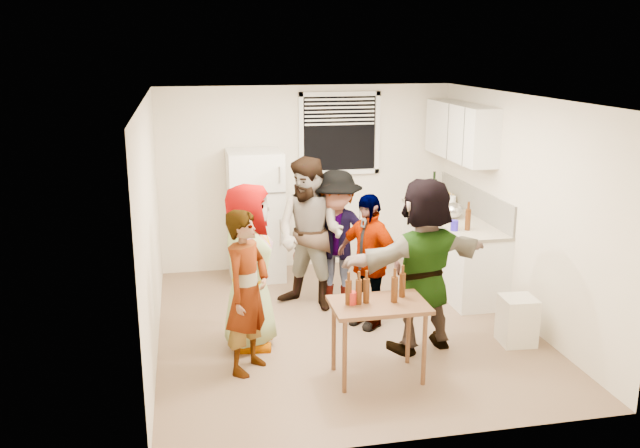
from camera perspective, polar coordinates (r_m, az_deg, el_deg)
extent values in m
cube|color=white|center=(8.92, -5.44, 0.74)|extent=(0.70, 0.70, 1.70)
cube|color=white|center=(8.94, 10.97, -2.23)|extent=(0.60, 2.20, 0.86)
cube|color=beige|center=(8.82, 11.12, 0.56)|extent=(0.64, 2.22, 0.04)
cube|color=#B9B5AB|center=(8.89, 12.88, 1.90)|extent=(0.03, 2.20, 0.36)
cube|color=white|center=(8.86, 11.75, 7.64)|extent=(0.34, 1.60, 0.70)
cylinder|color=white|center=(8.84, 10.93, 0.73)|extent=(0.12, 0.12, 0.25)
cylinder|color=black|center=(9.58, 9.52, 1.90)|extent=(0.08, 0.08, 0.31)
cylinder|color=#47230C|center=(8.17, 12.30, -0.50)|extent=(0.07, 0.07, 0.25)
cylinder|color=#2B1BCF|center=(8.12, 11.23, -0.55)|extent=(0.09, 0.09, 0.12)
cube|color=gold|center=(9.40, 11.07, 2.07)|extent=(0.02, 0.19, 0.16)
cube|color=white|center=(7.38, 16.27, -7.81)|extent=(0.36, 0.36, 0.50)
cylinder|color=#47230C|center=(6.27, 6.25, -6.54)|extent=(0.06, 0.06, 0.24)
cylinder|color=red|center=(6.19, 2.69, -6.75)|extent=(0.09, 0.09, 0.12)
imported|color=gray|center=(7.18, -5.83, -10.08)|extent=(1.83, 1.12, 0.54)
imported|color=#141933|center=(6.69, -5.97, -12.05)|extent=(1.60, 1.41, 0.38)
imported|color=#533722|center=(8.11, -0.80, -6.99)|extent=(1.81, 1.94, 0.68)
imported|color=#45454A|center=(8.27, 1.35, -6.54)|extent=(1.60, 1.90, 0.60)
imported|color=black|center=(7.65, 3.96, -8.40)|extent=(1.73, 1.54, 0.36)
imported|color=#F8714A|center=(7.16, 8.43, -10.23)|extent=(2.03, 2.12, 0.53)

